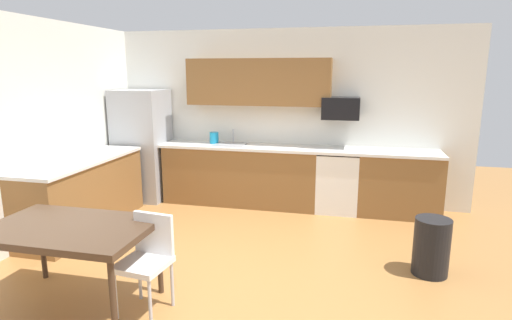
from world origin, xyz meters
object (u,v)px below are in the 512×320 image
at_px(microwave, 341,108).
at_px(trash_bin, 431,247).
at_px(chair_near_table, 148,255).
at_px(oven_range, 337,181).
at_px(kettle, 214,138).
at_px(dining_table, 69,232).
at_px(refrigerator, 142,145).

bearing_deg(microwave, trash_bin, -62.17).
bearing_deg(chair_near_table, microwave, 64.82).
height_order(oven_range, kettle, kettle).
bearing_deg(dining_table, microwave, 56.86).
bearing_deg(chair_near_table, oven_range, 64.11).
bearing_deg(dining_table, refrigerator, 107.17).
bearing_deg(trash_bin, kettle, 147.47).
height_order(microwave, dining_table, microwave).
xyz_separation_m(microwave, dining_table, (-2.16, -3.31, -0.83)).
relative_size(oven_range, microwave, 1.69).
height_order(dining_table, kettle, kettle).
relative_size(microwave, trash_bin, 0.90).
bearing_deg(oven_range, trash_bin, -60.90).
bearing_deg(trash_bin, oven_range, 119.10).
height_order(refrigerator, dining_table, refrigerator).
xyz_separation_m(refrigerator, dining_table, (0.97, -3.13, -0.19)).
bearing_deg(trash_bin, refrigerator, 156.98).
distance_m(trash_bin, kettle, 3.60).
distance_m(refrigerator, trash_bin, 4.55).
distance_m(microwave, trash_bin, 2.52).
distance_m(microwave, dining_table, 4.04).
bearing_deg(trash_bin, microwave, 117.83).
xyz_separation_m(oven_range, dining_table, (-2.16, -3.21, 0.25)).
bearing_deg(microwave, kettle, -178.53).
height_order(oven_range, trash_bin, oven_range).
bearing_deg(chair_near_table, dining_table, -169.31).
distance_m(refrigerator, oven_range, 3.16).
bearing_deg(refrigerator, dining_table, -72.83).
relative_size(oven_range, trash_bin, 1.52).
xyz_separation_m(oven_range, chair_near_table, (-1.50, -3.09, 0.05)).
relative_size(dining_table, trash_bin, 2.33).
distance_m(dining_table, kettle, 3.28).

